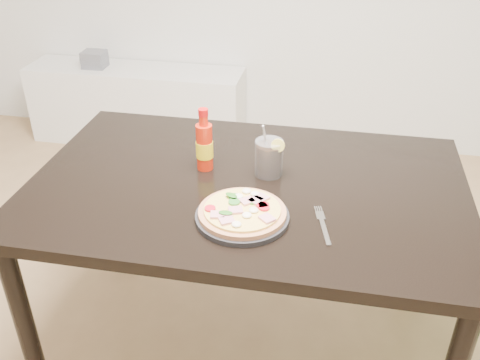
% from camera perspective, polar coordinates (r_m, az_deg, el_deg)
% --- Properties ---
extents(dining_table, '(1.40, 0.90, 0.75)m').
position_cam_1_polar(dining_table, '(1.76, 0.74, -2.58)').
color(dining_table, black).
rests_on(dining_table, ground).
extents(plate, '(0.27, 0.27, 0.02)m').
position_cam_1_polar(plate, '(1.54, 0.24, -3.95)').
color(plate, black).
rests_on(plate, dining_table).
extents(pizza, '(0.25, 0.25, 0.03)m').
position_cam_1_polar(pizza, '(1.53, 0.27, -3.32)').
color(pizza, tan).
rests_on(pizza, plate).
extents(hot_sauce_bottle, '(0.07, 0.07, 0.22)m').
position_cam_1_polar(hot_sauce_bottle, '(1.77, -3.81, 3.69)').
color(hot_sauce_bottle, red).
rests_on(hot_sauce_bottle, dining_table).
extents(cola_cup, '(0.10, 0.09, 0.18)m').
position_cam_1_polar(cola_cup, '(1.74, 3.11, 2.31)').
color(cola_cup, black).
rests_on(cola_cup, dining_table).
extents(fork, '(0.06, 0.19, 0.00)m').
position_cam_1_polar(fork, '(1.54, 8.79, -4.63)').
color(fork, silver).
rests_on(fork, dining_table).
extents(media_console, '(1.40, 0.34, 0.50)m').
position_cam_1_polar(media_console, '(3.64, -10.88, 7.86)').
color(media_console, white).
rests_on(media_console, ground).
extents(cd_stack, '(0.14, 0.12, 0.10)m').
position_cam_1_polar(cd_stack, '(3.62, -15.26, 12.32)').
color(cd_stack, slate).
rests_on(cd_stack, media_console).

